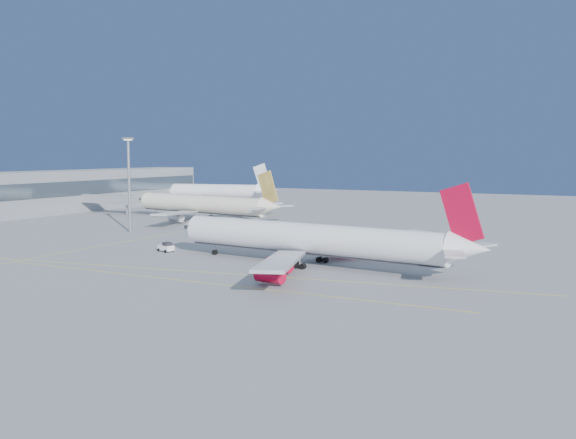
# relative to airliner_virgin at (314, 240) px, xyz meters

# --- Properties ---
(ground) EXTENTS (500.00, 500.00, 0.00)m
(ground) POSITION_rel_airliner_virgin_xyz_m (-14.79, -8.75, -5.01)
(ground) COLOR slate
(ground) RESTS_ON ground
(terminal) EXTENTS (18.40, 110.00, 15.00)m
(terminal) POSITION_rel_airliner_virgin_xyz_m (-129.72, 76.25, 2.50)
(terminal) COLOR gray
(terminal) RESTS_ON ground
(jet_bridge) EXTENTS (23.60, 3.60, 6.90)m
(jet_bridge) POSITION_rel_airliner_virgin_xyz_m (-107.89, 63.25, 0.16)
(jet_bridge) COLOR gray
(jet_bridge) RESTS_ON ground
(taxiway_lines) EXTENTS (118.86, 140.00, 0.02)m
(taxiway_lines) POSITION_rel_airliner_virgin_xyz_m (-29.50, -2.40, -5.00)
(taxiway_lines) COLOR #CFBE0B
(taxiway_lines) RESTS_ON ground
(airliner_virgin) EXTENTS (67.34, 60.12, 16.61)m
(airliner_virgin) POSITION_rel_airliner_virgin_xyz_m (0.00, 0.00, 0.00)
(airliner_virgin) COLOR white
(airliner_virgin) RESTS_ON ground
(airliner_etihad) EXTENTS (62.47, 57.11, 16.34)m
(airliner_etihad) POSITION_rel_airliner_virgin_xyz_m (-66.98, 61.07, -0.03)
(airliner_etihad) COLOR beige
(airliner_etihad) RESTS_ON ground
(airliner_third) EXTENTS (64.12, 58.45, 17.25)m
(airliner_third) POSITION_rel_airliner_virgin_xyz_m (-106.94, 119.02, 0.21)
(airliner_third) COLOR white
(airliner_third) RESTS_ON ground
(pushback_tug) EXTENTS (4.20, 3.27, 2.13)m
(pushback_tug) POSITION_rel_airliner_virgin_xyz_m (-35.92, 1.49, -4.02)
(pushback_tug) COLOR white
(pushback_tug) RESTS_ON ground
(light_mast) EXTENTS (2.21, 2.21, 25.56)m
(light_mast) POSITION_rel_airliner_virgin_xyz_m (-66.17, 24.91, 10.08)
(light_mast) COLOR gray
(light_mast) RESTS_ON ground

